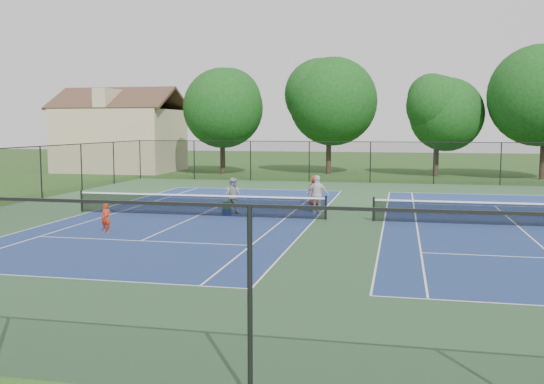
% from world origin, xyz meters
% --- Properties ---
extents(ground, '(140.00, 140.00, 0.00)m').
position_xyz_m(ground, '(0.00, 0.00, 0.00)').
color(ground, '#234716').
rests_on(ground, ground).
extents(court_pad, '(36.00, 36.00, 0.01)m').
position_xyz_m(court_pad, '(0.00, 0.00, 0.00)').
color(court_pad, '#2C4F2E').
rests_on(court_pad, ground).
extents(tennis_court_left, '(12.00, 23.83, 1.07)m').
position_xyz_m(tennis_court_left, '(-7.00, 0.00, 0.10)').
color(tennis_court_left, navy).
rests_on(tennis_court_left, ground).
extents(tennis_court_right, '(12.00, 23.83, 1.07)m').
position_xyz_m(tennis_court_right, '(7.00, 0.00, 0.10)').
color(tennis_court_right, navy).
rests_on(tennis_court_right, ground).
extents(perimeter_fence, '(36.08, 36.08, 3.02)m').
position_xyz_m(perimeter_fence, '(0.00, 0.00, 1.60)').
color(perimeter_fence, black).
rests_on(perimeter_fence, ground).
extents(tree_back_a, '(6.80, 6.80, 9.15)m').
position_xyz_m(tree_back_a, '(-13.00, 24.00, 6.04)').
color(tree_back_a, '#2D2116').
rests_on(tree_back_a, ground).
extents(tree_back_b, '(7.60, 7.60, 10.03)m').
position_xyz_m(tree_back_b, '(-4.00, 26.00, 6.60)').
color(tree_back_b, '#2D2116').
rests_on(tree_back_b, ground).
extents(tree_back_c, '(6.00, 6.00, 8.40)m').
position_xyz_m(tree_back_c, '(5.00, 25.00, 5.48)').
color(tree_back_c, '#2D2116').
rests_on(tree_back_c, ground).
extents(clapboard_house, '(10.80, 8.10, 7.65)m').
position_xyz_m(clapboard_house, '(-23.00, 25.00, 3.09)').
color(clapboard_house, tan).
rests_on(clapboard_house, ground).
extents(child_player, '(0.46, 0.33, 1.17)m').
position_xyz_m(child_player, '(-9.05, -5.06, 0.59)').
color(child_player, red).
rests_on(child_player, ground).
extents(instructor, '(0.95, 0.81, 1.71)m').
position_xyz_m(instructor, '(-5.64, 1.05, 0.86)').
color(instructor, '#9B9B9E').
rests_on(instructor, ground).
extents(bystander_a, '(1.09, 0.48, 1.83)m').
position_xyz_m(bystander_a, '(-1.67, 1.79, 0.91)').
color(bystander_a, silver).
rests_on(bystander_a, ground).
extents(bystander_c, '(0.78, 0.51, 1.59)m').
position_xyz_m(bystander_c, '(-2.23, 4.89, 0.79)').
color(bystander_c, maroon).
rests_on(bystander_c, ground).
extents(ball_crate, '(0.37, 0.34, 0.29)m').
position_xyz_m(ball_crate, '(-5.75, 0.40, 0.15)').
color(ball_crate, navy).
rests_on(ball_crate, ground).
extents(ball_hopper, '(0.37, 0.31, 0.37)m').
position_xyz_m(ball_hopper, '(-5.75, 0.40, 0.48)').
color(ball_hopper, green).
rests_on(ball_hopper, ball_crate).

